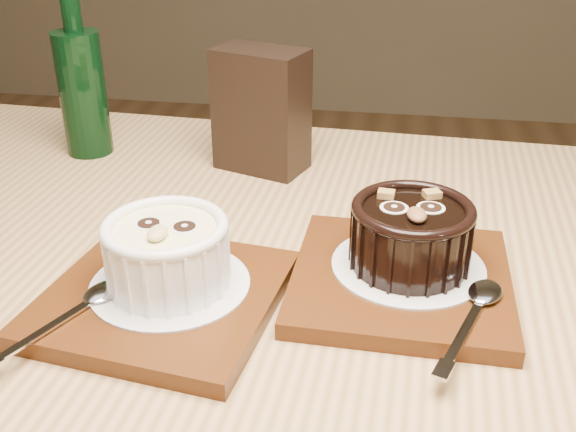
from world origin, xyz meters
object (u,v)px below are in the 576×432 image
object	(u,v)px
ramekin_white	(167,250)
tray_right	(401,280)
tray_left	(163,297)
condiment_stand	(261,110)
table	(288,376)
green_bottle	(82,89)
ramekin_dark	(411,232)

from	to	relation	value
ramekin_white	tray_right	world-z (taller)	ramekin_white
tray_left	condiment_stand	xyz separation A→B (m)	(0.02, 0.29, 0.06)
table	ramekin_white	xyz separation A→B (m)	(-0.09, -0.03, 0.14)
ramekin_white	green_bottle	xyz separation A→B (m)	(-0.20, 0.30, 0.03)
tray_left	ramekin_dark	bearing A→B (deg)	19.21
tray_left	ramekin_white	size ratio (longest dim) A/B	1.80
tray_left	condiment_stand	distance (m)	0.30
green_bottle	ramekin_dark	bearing A→B (deg)	-30.98
tray_right	ramekin_dark	bearing A→B (deg)	62.95
table	green_bottle	distance (m)	0.43
ramekin_dark	green_bottle	distance (m)	0.46
tray_left	ramekin_dark	size ratio (longest dim) A/B	1.77
tray_right	tray_left	bearing A→B (deg)	-163.15
ramekin_white	tray_right	distance (m)	0.20
tray_left	tray_right	size ratio (longest dim) A/B	1.00
table	condiment_stand	size ratio (longest dim) A/B	8.84
tray_left	green_bottle	xyz separation A→B (m)	(-0.20, 0.30, 0.07)
condiment_stand	tray_left	bearing A→B (deg)	-94.77
tray_right	table	bearing A→B (deg)	-165.87
condiment_stand	green_bottle	size ratio (longest dim) A/B	0.67
tray_right	ramekin_dark	size ratio (longest dim) A/B	1.77
ramekin_white	tray_right	xyz separation A→B (m)	(0.19, 0.05, -0.04)
table	tray_left	xyz separation A→B (m)	(-0.10, -0.03, 0.10)
ramekin_white	condiment_stand	size ratio (longest dim) A/B	0.71
table	green_bottle	size ratio (longest dim) A/B	5.93
green_bottle	ramekin_white	bearing A→B (deg)	-55.78
tray_left	green_bottle	bearing A→B (deg)	122.96
table	tray_right	size ratio (longest dim) A/B	6.87
tray_left	tray_right	xyz separation A→B (m)	(0.19, 0.06, 0.00)
ramekin_dark	condiment_stand	bearing A→B (deg)	118.33
ramekin_white	ramekin_dark	world-z (taller)	same
tray_left	ramekin_dark	xyz separation A→B (m)	(0.20, 0.07, 0.04)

